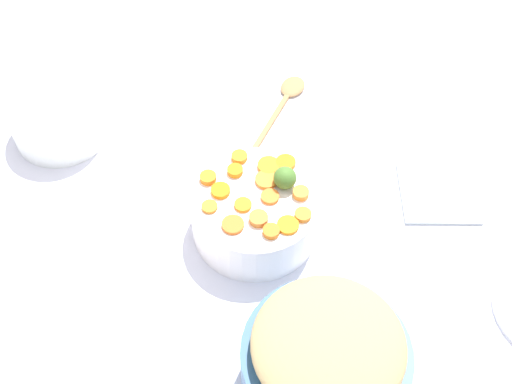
{
  "coord_description": "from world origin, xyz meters",
  "views": [
    {
      "loc": [
        0.62,
        0.26,
        1.02
      ],
      "look_at": [
        -0.0,
        0.01,
        0.13
      ],
      "focal_mm": 46.12,
      "sensor_mm": 36.0,
      "label": 1
    }
  ],
  "objects_px": {
    "serving_bowl_carrots": "(256,212)",
    "wooden_spoon": "(285,100)",
    "metal_pot": "(324,368)",
    "casserole_dish": "(59,119)"
  },
  "relations": [
    {
      "from": "serving_bowl_carrots",
      "to": "metal_pot",
      "type": "relative_size",
      "value": 0.92
    },
    {
      "from": "serving_bowl_carrots",
      "to": "metal_pot",
      "type": "distance_m",
      "value": 0.31
    },
    {
      "from": "serving_bowl_carrots",
      "to": "metal_pot",
      "type": "xyz_separation_m",
      "value": [
        0.24,
        0.2,
        0.01
      ]
    },
    {
      "from": "metal_pot",
      "to": "casserole_dish",
      "type": "relative_size",
      "value": 1.3
    },
    {
      "from": "metal_pot",
      "to": "casserole_dish",
      "type": "distance_m",
      "value": 0.72
    },
    {
      "from": "serving_bowl_carrots",
      "to": "casserole_dish",
      "type": "bearing_deg",
      "value": -98.64
    },
    {
      "from": "casserole_dish",
      "to": "serving_bowl_carrots",
      "type": "bearing_deg",
      "value": 81.36
    },
    {
      "from": "serving_bowl_carrots",
      "to": "wooden_spoon",
      "type": "relative_size",
      "value": 0.82
    },
    {
      "from": "serving_bowl_carrots",
      "to": "metal_pot",
      "type": "height_order",
      "value": "metal_pot"
    },
    {
      "from": "serving_bowl_carrots",
      "to": "wooden_spoon",
      "type": "distance_m",
      "value": 0.33
    }
  ]
}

